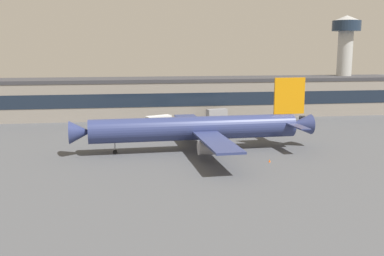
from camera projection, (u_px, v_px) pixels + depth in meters
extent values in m
plane|color=#4C4F54|center=(215.00, 151.00, 111.16)|extent=(600.00, 600.00, 0.00)
cube|color=gray|center=(183.00, 99.00, 167.34)|extent=(161.38, 18.32, 12.96)
cube|color=#38383D|center=(183.00, 79.00, 166.11)|extent=(164.60, 18.68, 1.20)
cube|color=#192333|center=(187.00, 100.00, 158.27)|extent=(158.15, 0.16, 4.67)
cylinder|color=navy|center=(194.00, 128.00, 110.10)|extent=(50.84, 7.91, 5.71)
cone|color=navy|center=(80.00, 132.00, 104.94)|extent=(5.37, 5.64, 5.42)
cone|color=navy|center=(299.00, 125.00, 115.32)|extent=(6.50, 5.41, 5.14)
cube|color=orange|center=(289.00, 96.00, 113.46)|extent=(8.01, 0.85, 9.14)
cube|color=navy|center=(297.00, 126.00, 108.44)|extent=(2.84, 10.37, 0.30)
cube|color=navy|center=(277.00, 118.00, 120.57)|extent=(2.84, 10.37, 0.30)
cube|color=navy|center=(217.00, 142.00, 96.82)|extent=(6.99, 23.03, 0.50)
cube|color=navy|center=(191.00, 121.00, 124.35)|extent=(6.99, 23.03, 0.50)
cylinder|color=#99999E|center=(209.00, 148.00, 100.27)|extent=(4.84, 3.34, 3.14)
cylinder|color=#99999E|center=(190.00, 131.00, 121.20)|extent=(4.84, 3.34, 3.14)
cylinder|color=black|center=(115.00, 152.00, 107.31)|extent=(1.12, 0.55, 1.10)
cylinder|color=slate|center=(115.00, 145.00, 107.02)|extent=(0.24, 0.24, 2.78)
cylinder|color=black|center=(207.00, 150.00, 108.99)|extent=(1.12, 0.55, 1.10)
cylinder|color=slate|center=(207.00, 144.00, 108.70)|extent=(0.24, 0.24, 2.78)
cylinder|color=black|center=(202.00, 146.00, 113.95)|extent=(1.12, 0.55, 1.10)
cylinder|color=slate|center=(202.00, 140.00, 113.66)|extent=(0.24, 0.24, 2.78)
cylinder|color=#B7B7B2|center=(344.00, 72.00, 178.94)|extent=(5.77, 5.77, 31.46)
cylinder|color=#1E2D42|center=(347.00, 26.00, 175.86)|extent=(10.97, 10.97, 4.00)
cone|color=#A5A5A5|center=(347.00, 18.00, 175.34)|extent=(9.87, 9.87, 2.00)
cube|color=black|center=(254.00, 120.00, 151.61)|extent=(4.77, 3.80, 1.50)
cube|color=black|center=(258.00, 119.00, 151.14)|extent=(2.20, 2.28, 0.38)
cylinder|color=black|center=(259.00, 122.00, 152.00)|extent=(0.76, 0.60, 0.70)
cylinder|color=black|center=(258.00, 123.00, 150.42)|extent=(0.76, 0.60, 0.70)
cylinder|color=black|center=(250.00, 122.00, 153.06)|extent=(0.76, 0.60, 0.70)
cylinder|color=black|center=(249.00, 122.00, 151.48)|extent=(0.76, 0.60, 0.70)
cube|color=gray|center=(217.00, 114.00, 156.54)|extent=(7.63, 4.43, 3.80)
cube|color=black|center=(212.00, 113.00, 155.61)|extent=(3.07, 2.98, 0.95)
cylinder|color=black|center=(212.00, 121.00, 154.81)|extent=(0.75, 0.48, 0.70)
cylinder|color=black|center=(209.00, 120.00, 156.91)|extent=(0.75, 0.48, 0.70)
cylinder|color=black|center=(225.00, 120.00, 156.84)|extent=(0.75, 0.48, 0.70)
cylinder|color=black|center=(222.00, 119.00, 158.94)|extent=(0.75, 0.48, 0.70)
cube|color=white|center=(158.00, 120.00, 146.52)|extent=(8.81, 5.96, 3.00)
cube|color=black|center=(152.00, 119.00, 145.19)|extent=(3.73, 3.55, 0.75)
cylinder|color=black|center=(152.00, 126.00, 144.17)|extent=(0.76, 0.56, 0.70)
cylinder|color=black|center=(149.00, 125.00, 146.26)|extent=(0.76, 0.56, 0.70)
cylinder|color=black|center=(168.00, 125.00, 147.29)|extent=(0.76, 0.56, 0.70)
cylinder|color=black|center=(165.00, 123.00, 149.38)|extent=(0.76, 0.56, 0.70)
cube|color=black|center=(302.00, 119.00, 154.97)|extent=(3.29, 4.10, 1.50)
cube|color=black|center=(302.00, 118.00, 153.97)|extent=(2.19, 1.90, 0.38)
cylinder|color=black|center=(305.00, 121.00, 153.67)|extent=(0.56, 0.76, 0.70)
cylinder|color=black|center=(299.00, 121.00, 154.13)|extent=(0.56, 0.76, 0.70)
cylinder|color=black|center=(305.00, 120.00, 156.06)|extent=(0.56, 0.76, 0.70)
cylinder|color=black|center=(299.00, 120.00, 156.53)|extent=(0.56, 0.76, 0.70)
cone|color=#F2590C|center=(270.00, 161.00, 100.02)|extent=(0.50, 0.50, 0.62)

